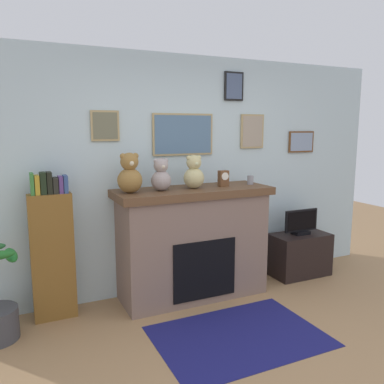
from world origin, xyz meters
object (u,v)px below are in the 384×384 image
object	(u,v)px
tv_stand	(300,254)
mantel_clock	(223,178)
fireplace	(193,242)
teddy_bear_brown	(194,173)
candle_jar	(250,180)
bookshelf	(52,251)
teddy_bear_tan	(130,175)
television	(301,223)
teddy_bear_cream	(161,176)

from	to	relation	value
tv_stand	mantel_clock	bearing A→B (deg)	-179.46
fireplace	teddy_bear_brown	world-z (taller)	teddy_bear_brown
candle_jar	mantel_clock	xyz separation A→B (m)	(-0.35, -0.00, 0.04)
fireplace	tv_stand	xyz separation A→B (m)	(1.46, -0.01, -0.34)
bookshelf	teddy_bear_tan	distance (m)	1.02
television	mantel_clock	bearing A→B (deg)	-179.53
teddy_bear_tan	fireplace	bearing A→B (deg)	1.52
television	teddy_bear_cream	xyz separation A→B (m)	(-1.82, -0.01, 0.67)
fireplace	bookshelf	bearing A→B (deg)	176.32
bookshelf	teddy_bear_tan	world-z (taller)	teddy_bear_tan
fireplace	television	bearing A→B (deg)	-0.38
candle_jar	teddy_bear_tan	xyz separation A→B (m)	(-1.39, -0.00, 0.13)
fireplace	mantel_clock	distance (m)	0.77
bookshelf	teddy_bear_brown	bearing A→B (deg)	-4.39
teddy_bear_cream	mantel_clock	bearing A→B (deg)	-0.06
bookshelf	television	size ratio (longest dim) A/B	3.03
mantel_clock	tv_stand	bearing A→B (deg)	0.54
mantel_clock	teddy_bear_cream	size ratio (longest dim) A/B	0.52
bookshelf	teddy_bear_cream	world-z (taller)	teddy_bear_cream
fireplace	teddy_bear_tan	world-z (taller)	teddy_bear_tan
fireplace	teddy_bear_cream	size ratio (longest dim) A/B	5.06
fireplace	teddy_bear_tan	distance (m)	1.03
fireplace	candle_jar	size ratio (longest dim) A/B	16.80
candle_jar	bookshelf	bearing A→B (deg)	177.06
candle_jar	teddy_bear_brown	world-z (taller)	teddy_bear_brown
teddy_bear_cream	teddy_bear_brown	xyz separation A→B (m)	(0.36, -0.00, 0.01)
television	teddy_bear_tan	size ratio (longest dim) A/B	1.19
tv_stand	teddy_bear_brown	bearing A→B (deg)	-179.62
mantel_clock	teddy_bear_cream	distance (m)	0.72
mantel_clock	candle_jar	bearing A→B (deg)	0.20
fireplace	teddy_bear_brown	bearing A→B (deg)	-79.00
television	candle_jar	size ratio (longest dim) A/B	4.72
mantel_clock	teddy_bear_cream	xyz separation A→B (m)	(-0.72, 0.00, 0.06)
television	bookshelf	bearing A→B (deg)	177.99
fireplace	candle_jar	distance (m)	0.95
television	teddy_bear_cream	world-z (taller)	teddy_bear_cream
bookshelf	candle_jar	world-z (taller)	bookshelf
tv_stand	television	distance (m)	0.40
candle_jar	mantel_clock	distance (m)	0.35
bookshelf	teddy_bear_brown	world-z (taller)	teddy_bear_brown
bookshelf	tv_stand	size ratio (longest dim) A/B	1.97
fireplace	television	distance (m)	1.47
mantel_clock	fireplace	bearing A→B (deg)	176.97
tv_stand	candle_jar	size ratio (longest dim) A/B	7.28
candle_jar	teddy_bear_tan	distance (m)	1.40
candle_jar	mantel_clock	bearing A→B (deg)	-179.80
television	teddy_bear_cream	distance (m)	1.94
candle_jar	teddy_bear_tan	world-z (taller)	teddy_bear_tan
tv_stand	teddy_bear_tan	size ratio (longest dim) A/B	1.84
tv_stand	bookshelf	bearing A→B (deg)	178.02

